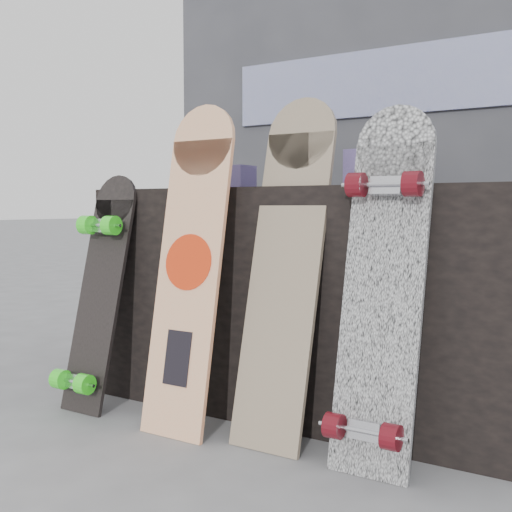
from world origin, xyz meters
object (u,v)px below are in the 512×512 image
Objects in this scene: longboard_celtic at (287,257)px; longboard_cascadia at (382,281)px; longboard_geisha at (190,258)px; skateboard_dark at (98,289)px; vendor_table at (316,299)px.

longboard_cascadia is (0.34, -0.06, -0.05)m from longboard_celtic.
longboard_geisha is 1.05× the size of longboard_cascadia.
longboard_geisha is at bearing -177.10° from longboard_cascadia.
skateboard_dark is (-0.74, -0.09, -0.14)m from longboard_celtic.
longboard_cascadia is at bearing 2.90° from longboard_geisha.
vendor_table is 0.57m from longboard_cascadia.
longboard_geisha is at bearing -164.00° from longboard_celtic.
longboard_cascadia reaches higher than skateboard_dark.
skateboard_dark is at bearing -178.41° from longboard_cascadia.
skateboard_dark is at bearing 179.63° from longboard_geisha.
vendor_table is 0.80m from skateboard_dark.
longboard_cascadia is (0.65, 0.03, -0.04)m from longboard_geisha.
skateboard_dark is at bearing -148.36° from vendor_table.
longboard_geisha is (-0.25, -0.42, 0.17)m from vendor_table.
longboard_geisha reaches higher than skateboard_dark.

